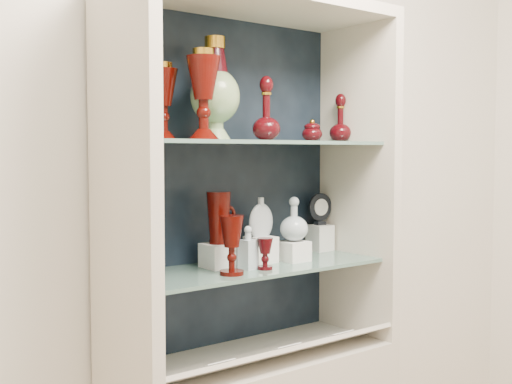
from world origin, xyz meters
TOP-DOWN VIEW (x-y plane):
  - wall_back at (0.00, 1.75)m, footprint 3.50×0.02m
  - cabinet_back_panel at (0.00, 1.72)m, footprint 0.98×0.02m
  - cabinet_side_left at (-0.48, 1.53)m, footprint 0.04×0.40m
  - cabinet_side_right at (0.48, 1.53)m, footprint 0.04×0.40m
  - cabinet_top_cap at (0.00, 1.53)m, footprint 1.00×0.40m
  - shelf_lower at (0.00, 1.55)m, footprint 0.92×0.34m
  - shelf_upper at (0.00, 1.55)m, footprint 0.92×0.34m
  - label_ledge at (0.00, 1.42)m, footprint 0.92×0.17m
  - label_card_0 at (0.03, 1.42)m, footprint 0.10×0.06m
  - label_card_1 at (0.27, 1.42)m, footprint 0.10×0.06m
  - label_card_2 at (-0.24, 1.42)m, footprint 0.10×0.06m
  - pedestal_lamp_left at (-0.30, 1.61)m, footprint 0.11×0.11m
  - pedestal_lamp_right at (-0.23, 1.50)m, footprint 0.13×0.13m
  - enamel_urn at (-0.12, 1.59)m, footprint 0.21×0.21m
  - ruby_decanter_a at (0.04, 1.53)m, footprint 0.12×0.12m
  - ruby_decanter_b at (0.44, 1.58)m, footprint 0.09×0.09m
  - lidded_bowl at (0.29, 1.58)m, footprint 0.10×0.10m
  - cobalt_goblet at (-0.44, 1.51)m, footprint 0.10×0.10m
  - ruby_goblet_tall at (-0.15, 1.46)m, footprint 0.09×0.09m
  - ruby_goblet_small at (-0.01, 1.47)m, footprint 0.07×0.07m
  - riser_ruby_pitcher at (-0.11, 1.59)m, footprint 0.10×0.10m
  - ruby_pitcher at (-0.11, 1.59)m, footprint 0.14×0.09m
  - clear_square_bottle at (-0.05, 1.51)m, footprint 0.06×0.06m
  - riser_flat_flask at (0.06, 1.58)m, footprint 0.09×0.09m
  - flat_flask at (0.06, 1.58)m, footprint 0.10×0.04m
  - riser_clear_round_decanter at (0.17, 1.53)m, footprint 0.09×0.09m
  - clear_round_decanter at (0.17, 1.53)m, footprint 0.11×0.11m
  - riser_cameo_medallion at (0.41, 1.65)m, footprint 0.08×0.08m
  - cameo_medallion at (0.41, 1.65)m, footprint 0.11×0.05m

SIDE VIEW (x-z plane):
  - label_ledge at x=0.00m, z-range 0.74..0.82m
  - label_card_0 at x=0.03m, z-range 0.78..0.81m
  - label_card_1 at x=0.27m, z-range 0.78..0.81m
  - label_card_2 at x=-0.24m, z-range 0.78..0.81m
  - shelf_lower at x=0.00m, z-range 1.04..1.05m
  - riser_clear_round_decanter at x=0.17m, z-range 1.05..1.12m
  - riser_ruby_pitcher at x=-0.11m, z-range 1.05..1.13m
  - riser_flat_flask at x=0.06m, z-range 1.05..1.14m
  - riser_cameo_medallion at x=0.41m, z-range 1.05..1.15m
  - ruby_goblet_small at x=-0.01m, z-range 1.05..1.15m
  - clear_square_bottle at x=-0.05m, z-range 1.05..1.19m
  - ruby_goblet_tall at x=-0.15m, z-range 1.05..1.24m
  - cobalt_goblet at x=-0.44m, z-range 1.05..1.24m
  - clear_round_decanter at x=0.17m, z-range 1.12..1.27m
  - flat_flask at x=0.06m, z-range 1.14..1.28m
  - cameo_medallion at x=0.41m, z-range 1.15..1.28m
  - ruby_pitcher at x=-0.11m, z-range 1.13..1.30m
  - cabinet_back_panel at x=0.00m, z-range 0.75..1.90m
  - cabinet_side_left at x=-0.48m, z-range 0.75..1.90m
  - cabinet_side_right at x=0.48m, z-range 0.75..1.90m
  - wall_back at x=0.00m, z-range 0.00..2.80m
  - shelf_upper at x=0.00m, z-range 1.46..1.47m
  - lidded_bowl at x=0.29m, z-range 1.47..1.55m
  - ruby_decanter_b at x=0.44m, z-range 1.47..1.66m
  - pedestal_lamp_left at x=-0.30m, z-range 1.47..1.71m
  - ruby_decanter_a at x=0.04m, z-range 1.47..1.71m
  - pedestal_lamp_right at x=-0.23m, z-range 1.47..1.75m
  - enamel_urn at x=-0.12m, z-range 1.47..1.81m
  - cabinet_top_cap at x=0.00m, z-range 1.90..1.94m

